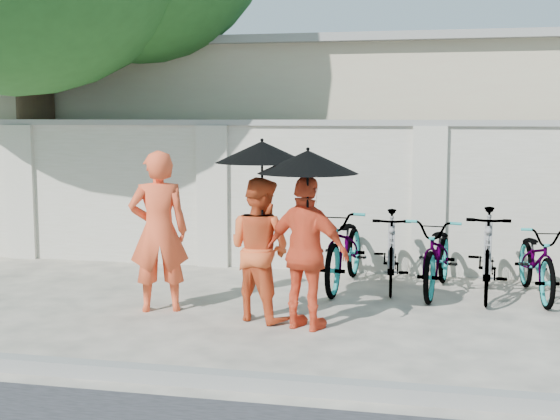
# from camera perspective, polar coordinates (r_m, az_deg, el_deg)

# --- Properties ---
(ground) EXTENTS (80.00, 80.00, 0.00)m
(ground) POSITION_cam_1_polar(r_m,az_deg,el_deg) (8.06, -4.59, -8.48)
(ground) COLOR beige
(kerb) EXTENTS (40.00, 0.16, 0.12)m
(kerb) POSITION_cam_1_polar(r_m,az_deg,el_deg) (6.51, -9.11, -11.78)
(kerb) COLOR gray
(kerb) RESTS_ON ground
(compound_wall) EXTENTS (20.00, 0.30, 2.00)m
(compound_wall) POSITION_cam_1_polar(r_m,az_deg,el_deg) (10.76, 5.53, 0.83)
(compound_wall) COLOR beige
(compound_wall) RESTS_ON ground
(building_behind) EXTENTS (14.00, 6.00, 3.20)m
(building_behind) POSITION_cam_1_polar(r_m,az_deg,el_deg) (14.44, 11.40, 4.66)
(building_behind) COLOR #BCB593
(building_behind) RESTS_ON ground
(monk_left) EXTENTS (0.75, 0.63, 1.77)m
(monk_left) POSITION_cam_1_polar(r_m,az_deg,el_deg) (8.60, -8.87, -1.55)
(monk_left) COLOR #FF572D
(monk_left) RESTS_ON ground
(monk_center) EXTENTS (0.90, 0.82, 1.50)m
(monk_center) POSITION_cam_1_polar(r_m,az_deg,el_deg) (8.15, -1.51, -2.87)
(monk_center) COLOR #EB5C2A
(monk_center) RESTS_ON ground
(parasol_center) EXTENTS (0.96, 0.96, 1.03)m
(parasol_center) POSITION_cam_1_polar(r_m,az_deg,el_deg) (7.95, -1.32, 4.26)
(parasol_center) COLOR black
(parasol_center) RESTS_ON ground
(monk_right) EXTENTS (0.98, 0.65, 1.55)m
(monk_right) POSITION_cam_1_polar(r_m,az_deg,el_deg) (7.78, 1.98, -3.17)
(monk_right) COLOR #F04E28
(monk_right) RESTS_ON ground
(parasol_right) EXTENTS (0.99, 0.99, 0.93)m
(parasol_right) POSITION_cam_1_polar(r_m,az_deg,el_deg) (7.59, 2.05, 3.54)
(parasol_right) COLOR black
(parasol_right) RESTS_ON ground
(bike_0) EXTENTS (0.79, 1.97, 1.02)m
(bike_0) POSITION_cam_1_polar(r_m,az_deg,el_deg) (9.75, 4.78, -2.72)
(bike_0) COLOR gray
(bike_0) RESTS_ON ground
(bike_1) EXTENTS (0.58, 1.64, 0.97)m
(bike_1) POSITION_cam_1_polar(r_m,az_deg,el_deg) (9.71, 8.14, -2.95)
(bike_1) COLOR gray
(bike_1) RESTS_ON ground
(bike_2) EXTENTS (0.83, 1.87, 0.95)m
(bike_2) POSITION_cam_1_polar(r_m,az_deg,el_deg) (9.60, 11.51, -3.20)
(bike_2) COLOR gray
(bike_2) RESTS_ON ground
(bike_3) EXTENTS (0.58, 1.76, 1.05)m
(bike_3) POSITION_cam_1_polar(r_m,az_deg,el_deg) (9.51, 14.96, -3.10)
(bike_3) COLOR gray
(bike_3) RESTS_ON ground
(bike_4) EXTENTS (0.80, 1.77, 0.90)m
(bike_4) POSITION_cam_1_polar(r_m,az_deg,el_deg) (9.66, 18.32, -3.51)
(bike_4) COLOR gray
(bike_4) RESTS_ON ground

